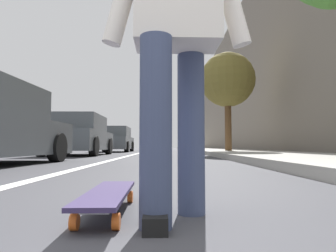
% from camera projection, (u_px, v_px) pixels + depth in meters
% --- Properties ---
extents(ground_plane, '(80.00, 80.00, 0.00)m').
position_uv_depth(ground_plane, '(164.00, 156.00, 10.31)').
color(ground_plane, '#38383D').
extents(lane_stripe_white, '(52.00, 0.16, 0.01)m').
position_uv_depth(lane_stripe_white, '(147.00, 151.00, 20.28)').
color(lane_stripe_white, silver).
rests_on(lane_stripe_white, ground).
extents(sidewalk_curb, '(52.00, 3.20, 0.14)m').
position_uv_depth(sidewalk_curb, '(217.00, 150.00, 18.30)').
color(sidewalk_curb, '#9E9B93').
rests_on(sidewalk_curb, ground).
extents(building_facade, '(40.00, 1.20, 10.47)m').
position_uv_depth(building_facade, '(244.00, 82.00, 22.65)').
color(building_facade, slate).
rests_on(building_facade, ground).
extents(skateboard, '(0.85, 0.22, 0.11)m').
position_uv_depth(skateboard, '(108.00, 195.00, 1.52)').
color(skateboard, orange).
rests_on(skateboard, ground).
extents(skater_person, '(0.47, 0.72, 1.64)m').
position_uv_depth(skater_person, '(176.00, 22.00, 1.43)').
color(skater_person, '#384260').
rests_on(skater_person, ground).
extents(parked_car_mid, '(4.24, 2.01, 1.50)m').
position_uv_depth(parked_car_mid, '(79.00, 136.00, 11.14)').
color(parked_car_mid, '#4C5156').
rests_on(parked_car_mid, ground).
extents(parked_car_far, '(4.33, 2.04, 1.48)m').
position_uv_depth(parked_car_far, '(115.00, 140.00, 17.80)').
color(parked_car_far, '#4C5156').
rests_on(parked_car_far, ground).
extents(traffic_light, '(0.33, 0.28, 4.52)m').
position_uv_depth(traffic_light, '(145.00, 111.00, 23.68)').
color(traffic_light, '#2D2D2D').
rests_on(traffic_light, ground).
extents(street_tree_mid, '(2.43, 2.43, 4.52)m').
position_uv_depth(street_tree_mid, '(228.00, 80.00, 13.27)').
color(street_tree_mid, brown).
rests_on(street_tree_mid, ground).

